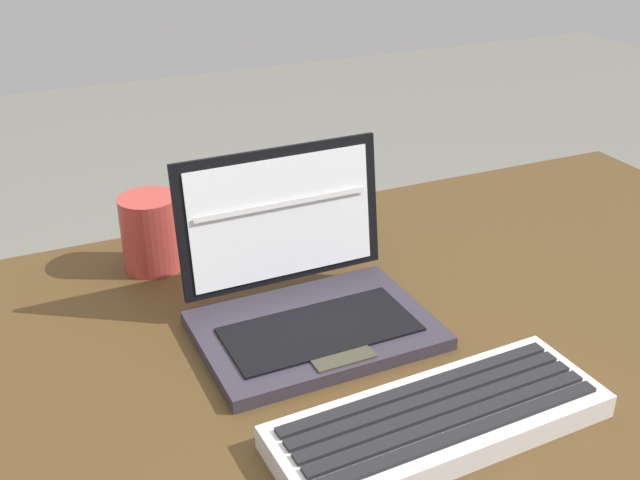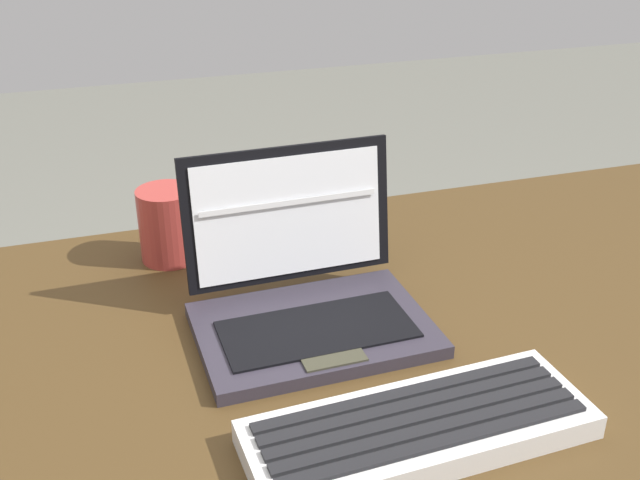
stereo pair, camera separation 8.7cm
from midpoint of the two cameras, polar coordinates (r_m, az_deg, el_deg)
desk at (r=0.94m, az=-2.28°, el=-12.22°), size 1.50×0.77×0.73m
laptop_front at (r=0.92m, az=-3.82°, el=-4.20°), size 0.27×0.22×0.20m
external_keyboard at (r=0.78m, az=5.60°, el=-13.22°), size 0.35×0.14×0.03m
coffee_mug at (r=1.07m, az=-14.58°, el=0.52°), size 0.12×0.08×0.10m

